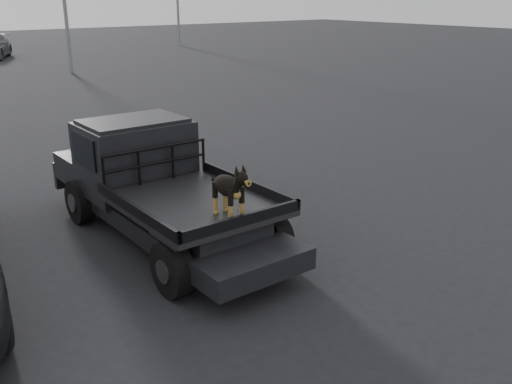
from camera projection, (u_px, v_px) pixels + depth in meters
ground at (200, 274)px, 8.06m from camera, size 120.00×120.00×0.00m
flatbed_ute at (165, 212)px, 9.11m from camera, size 2.00×5.40×0.92m
ute_cab at (134, 145)px, 9.52m from camera, size 1.72×1.30×0.88m
headache_rack at (156, 165)px, 9.02m from camera, size 1.80×0.08×0.55m
dog at (228, 190)px, 7.55m from camera, size 0.32×0.60×0.74m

